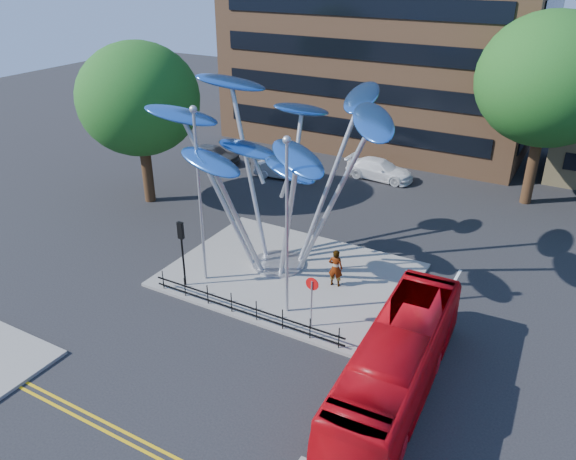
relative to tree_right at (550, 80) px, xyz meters
The scene contains 17 objects.
ground 24.75m from the tree_right, 109.98° to the right, with size 120.00×120.00×0.00m, color black.
traffic_island 20.01m from the tree_right, 119.36° to the right, with size 12.00×9.00×0.15m, color slate.
double_yellow_near 30.21m from the tree_right, 105.95° to the right, with size 40.00×0.12×0.01m, color gold.
double_yellow_far 30.49m from the tree_right, 105.78° to the right, with size 40.00×0.12×0.01m, color gold.
tree_right is the anchor object (origin of this frame).
tree_left 25.09m from the tree_right, 151.39° to the right, with size 7.60×7.60×10.32m.
leaf_sculpture 18.37m from the tree_right, 123.31° to the right, with size 12.72×9.54×9.51m.
street_lamp_left 22.49m from the tree_right, 124.05° to the right, with size 0.36×0.36×8.80m.
street_lamp_right 20.64m from the tree_right, 111.54° to the right, with size 0.36×0.36×8.30m.
traffic_light_island 24.06m from the tree_right, 123.69° to the right, with size 0.28×0.18×3.42m.
no_entry_sign_island 21.31m from the tree_right, 107.12° to the right, with size 0.60×0.10×2.45m.
pedestrian_railing_front 23.43m from the tree_right, 113.91° to the right, with size 10.00×0.06×1.00m.
red_bus 22.69m from the tree_right, 93.70° to the right, with size 2.42×10.35×2.88m, color #B70811.
pedestrian 18.53m from the tree_right, 112.30° to the right, with size 0.72×0.47×1.96m, color gray.
parked_car_left 24.22m from the tree_right, behind, with size 1.72×4.27×1.45m, color #464A4E.
parked_car_mid 18.32m from the tree_right, 166.38° to the right, with size 1.46×4.20×1.38m, color #ABAEB3.
parked_car_right 12.47m from the tree_right, behind, with size 2.03×4.99×1.45m, color white.
Camera 1 is at (11.08, -15.70, 14.90)m, focal length 35.00 mm.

